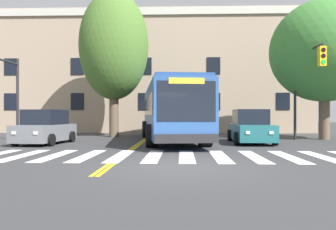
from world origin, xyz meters
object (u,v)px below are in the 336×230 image
(car_grey_near_lane, at_px, (45,128))
(street_tree_curbside_small, at_px, (114,46))
(city_bus, at_px, (170,111))
(traffic_light_near_corner, at_px, (306,76))
(car_teal_far_lane, at_px, (250,128))
(street_tree_curbside_large, at_px, (324,51))
(traffic_light_far_corner, at_px, (0,81))

(car_grey_near_lane, relative_size, street_tree_curbside_small, 0.40)
(city_bus, relative_size, traffic_light_near_corner, 2.33)
(car_teal_far_lane, distance_m, street_tree_curbside_large, 7.30)
(traffic_light_near_corner, xyz_separation_m, street_tree_curbside_large, (1.77, 1.69, 1.73))
(traffic_light_near_corner, bearing_deg, traffic_light_far_corner, -175.51)
(street_tree_curbside_large, distance_m, street_tree_curbside_small, 13.48)
(traffic_light_far_corner, height_order, street_tree_curbside_large, street_tree_curbside_large)
(car_grey_near_lane, bearing_deg, city_bus, 19.43)
(traffic_light_near_corner, bearing_deg, street_tree_curbside_large, 43.69)
(city_bus, height_order, traffic_light_near_corner, traffic_light_near_corner)
(traffic_light_near_corner, bearing_deg, street_tree_curbside_small, 162.16)
(city_bus, relative_size, car_grey_near_lane, 3.13)
(city_bus, distance_m, traffic_light_far_corner, 9.38)
(car_grey_near_lane, xyz_separation_m, traffic_light_far_corner, (-2.69, 0.53, 2.51))
(city_bus, height_order, street_tree_curbside_large, street_tree_curbside_large)
(traffic_light_near_corner, relative_size, street_tree_curbside_small, 0.54)
(car_teal_far_lane, bearing_deg, street_tree_curbside_large, 27.50)
(car_grey_near_lane, relative_size, traffic_light_near_corner, 0.74)
(city_bus, bearing_deg, street_tree_curbside_small, 140.06)
(car_grey_near_lane, distance_m, street_tree_curbside_small, 8.13)
(car_grey_near_lane, distance_m, street_tree_curbside_large, 16.79)
(city_bus, xyz_separation_m, street_tree_curbside_large, (9.37, 1.27, 3.66))
(car_teal_far_lane, relative_size, street_tree_curbside_small, 0.45)
(traffic_light_near_corner, xyz_separation_m, traffic_light_far_corner, (-16.68, -1.31, -0.34))
(city_bus, distance_m, traffic_light_near_corner, 7.85)
(car_teal_far_lane, distance_m, street_tree_curbside_small, 10.92)
(traffic_light_near_corner, height_order, traffic_light_far_corner, traffic_light_near_corner)
(traffic_light_far_corner, relative_size, street_tree_curbside_small, 0.48)
(traffic_light_far_corner, distance_m, street_tree_curbside_small, 7.75)
(traffic_light_far_corner, bearing_deg, car_teal_far_lane, 1.61)
(street_tree_curbside_small, bearing_deg, street_tree_curbside_large, -8.66)
(car_teal_far_lane, bearing_deg, street_tree_curbside_small, 150.68)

